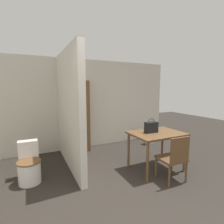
{
  "coord_description": "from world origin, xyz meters",
  "views": [
    {
      "loc": [
        -1.4,
        -1.42,
        1.72
      ],
      "look_at": [
        0.16,
        1.79,
        1.22
      ],
      "focal_mm": 28.0,
      "sensor_mm": 36.0,
      "label": 1
    }
  ],
  "objects_px": {
    "dining_table": "(156,137)",
    "handbag": "(151,127)",
    "toilet": "(29,166)",
    "wooden_cabinet": "(79,116)",
    "space_heater": "(150,136)",
    "wooden_chair": "(174,157)"
  },
  "relations": [
    {
      "from": "wooden_cabinet",
      "to": "wooden_chair",
      "type": "bearing_deg",
      "value": -64.36
    },
    {
      "from": "handbag",
      "to": "wooden_cabinet",
      "type": "distance_m",
      "value": 2.03
    },
    {
      "from": "dining_table",
      "to": "handbag",
      "type": "height_order",
      "value": "handbag"
    },
    {
      "from": "toilet",
      "to": "handbag",
      "type": "bearing_deg",
      "value": -13.94
    },
    {
      "from": "space_heater",
      "to": "wooden_cabinet",
      "type": "bearing_deg",
      "value": 170.56
    },
    {
      "from": "dining_table",
      "to": "wooden_cabinet",
      "type": "xyz_separation_m",
      "value": [
        -1.15,
        1.79,
        0.25
      ]
    },
    {
      "from": "wooden_chair",
      "to": "wooden_cabinet",
      "type": "xyz_separation_m",
      "value": [
        -1.12,
        2.33,
        0.48
      ]
    },
    {
      "from": "dining_table",
      "to": "space_heater",
      "type": "relative_size",
      "value": 2.15
    },
    {
      "from": "wooden_chair",
      "to": "toilet",
      "type": "relative_size",
      "value": 1.21
    },
    {
      "from": "wooden_cabinet",
      "to": "space_heater",
      "type": "distance_m",
      "value": 2.27
    },
    {
      "from": "dining_table",
      "to": "handbag",
      "type": "xyz_separation_m",
      "value": [
        -0.1,
        0.06,
        0.21
      ]
    },
    {
      "from": "toilet",
      "to": "dining_table",
      "type": "bearing_deg",
      "value": -14.73
    },
    {
      "from": "wooden_chair",
      "to": "wooden_cabinet",
      "type": "bearing_deg",
      "value": 119.22
    },
    {
      "from": "wooden_chair",
      "to": "handbag",
      "type": "xyz_separation_m",
      "value": [
        -0.06,
        0.59,
        0.44
      ]
    },
    {
      "from": "dining_table",
      "to": "handbag",
      "type": "bearing_deg",
      "value": 148.57
    },
    {
      "from": "handbag",
      "to": "space_heater",
      "type": "distance_m",
      "value": 1.87
    },
    {
      "from": "handbag",
      "to": "dining_table",
      "type": "bearing_deg",
      "value": -31.43
    },
    {
      "from": "toilet",
      "to": "wooden_cabinet",
      "type": "height_order",
      "value": "wooden_cabinet"
    },
    {
      "from": "handbag",
      "to": "wooden_cabinet",
      "type": "xyz_separation_m",
      "value": [
        -1.05,
        1.73,
        0.04
      ]
    },
    {
      "from": "handbag",
      "to": "space_heater",
      "type": "xyz_separation_m",
      "value": [
        1.08,
        1.38,
        -0.66
      ]
    },
    {
      "from": "handbag",
      "to": "toilet",
      "type": "bearing_deg",
      "value": 166.06
    },
    {
      "from": "wooden_cabinet",
      "to": "space_heater",
      "type": "xyz_separation_m",
      "value": [
        2.13,
        -0.35,
        -0.71
      ]
    }
  ]
}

